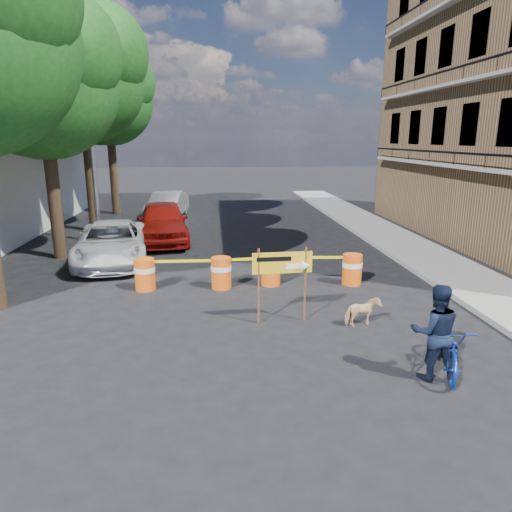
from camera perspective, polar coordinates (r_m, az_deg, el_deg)
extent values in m
plane|color=black|center=(10.41, 2.27, -9.11)|extent=(120.00, 120.00, 0.00)
cube|color=gray|center=(17.66, 19.91, 0.22)|extent=(2.40, 40.00, 0.15)
cylinder|color=#332316|center=(17.43, -23.97, 7.38)|extent=(0.44, 0.44, 4.76)
sphere|color=#164F16|center=(17.43, -25.23, 19.07)|extent=(5.00, 5.00, 5.00)
sphere|color=#164F16|center=(16.81, -23.13, 22.43)|extent=(3.75, 3.75, 3.75)
sphere|color=#164F16|center=(18.21, -26.64, 16.51)|extent=(3.50, 3.50, 3.50)
cylinder|color=#332316|center=(22.19, -20.04, 9.75)|extent=(0.44, 0.44, 5.32)
sphere|color=#164F16|center=(22.28, -20.98, 20.00)|extent=(5.40, 5.40, 5.40)
sphere|color=#164F16|center=(21.67, -19.01, 22.89)|extent=(4.05, 4.05, 4.05)
sphere|color=#164F16|center=(23.07, -22.38, 17.75)|extent=(3.78, 3.78, 3.78)
cylinder|color=#332316|center=(27.07, -17.41, 10.25)|extent=(0.44, 0.44, 4.93)
sphere|color=#164F16|center=(27.09, -18.02, 18.05)|extent=(4.80, 4.80, 4.80)
sphere|color=#164F16|center=(26.54, -16.53, 20.16)|extent=(3.60, 3.60, 3.60)
sphere|color=#164F16|center=(27.78, -19.15, 16.40)|extent=(3.36, 3.36, 3.36)
cylinder|color=gray|center=(19.52, -19.88, 13.18)|extent=(0.16, 0.16, 8.00)
cylinder|color=gray|center=(19.76, -19.40, 24.64)|extent=(1.00, 0.12, 0.12)
cube|color=silver|center=(19.65, -17.83, 24.67)|extent=(0.35, 0.18, 0.12)
cylinder|color=#E75E0D|center=(13.22, -13.72, -2.25)|extent=(0.56, 0.56, 0.90)
cylinder|color=white|center=(13.18, -13.76, -1.63)|extent=(0.58, 0.58, 0.14)
cylinder|color=#E75E0D|center=(13.03, -4.38, -2.12)|extent=(0.56, 0.56, 0.90)
cylinder|color=white|center=(12.99, -4.39, -1.49)|extent=(0.58, 0.58, 0.14)
cylinder|color=#E75E0D|center=(13.28, 1.84, -1.76)|extent=(0.56, 0.56, 0.90)
cylinder|color=white|center=(13.24, 1.85, -1.14)|extent=(0.58, 0.58, 0.14)
cylinder|color=#E75E0D|center=(13.63, 11.92, -1.65)|extent=(0.56, 0.56, 0.90)
cylinder|color=white|center=(13.59, 11.95, -1.05)|extent=(0.58, 0.58, 0.14)
cylinder|color=#592D19|center=(10.41, 0.33, -3.85)|extent=(0.05, 0.05, 1.78)
cylinder|color=#592D19|center=(10.62, 6.15, -3.56)|extent=(0.05, 0.05, 1.78)
cube|color=gold|center=(10.35, 3.32, -0.85)|extent=(1.38, 0.10, 0.49)
cube|color=white|center=(10.41, 4.82, -1.29)|extent=(0.40, 0.03, 0.12)
cone|color=white|center=(10.47, 6.25, -1.23)|extent=(0.23, 0.27, 0.26)
cube|color=black|center=(10.26, 2.26, -0.39)|extent=(0.79, 0.05, 0.10)
imported|color=black|center=(8.67, 21.48, -8.84)|extent=(0.97, 0.82, 1.76)
imported|color=#1433A6|center=(9.02, 23.32, -7.69)|extent=(0.96, 1.16, 1.89)
imported|color=#D9BA7C|center=(10.72, 13.17, -6.83)|extent=(0.86, 0.54, 0.67)
imported|color=white|center=(16.41, -17.59, 1.59)|extent=(2.93, 5.24, 1.39)
imported|color=#9A140C|center=(19.20, -11.59, 4.22)|extent=(2.56, 5.12, 1.68)
imported|color=#ABADB2|center=(24.98, -10.99, 6.30)|extent=(2.10, 4.52, 1.43)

